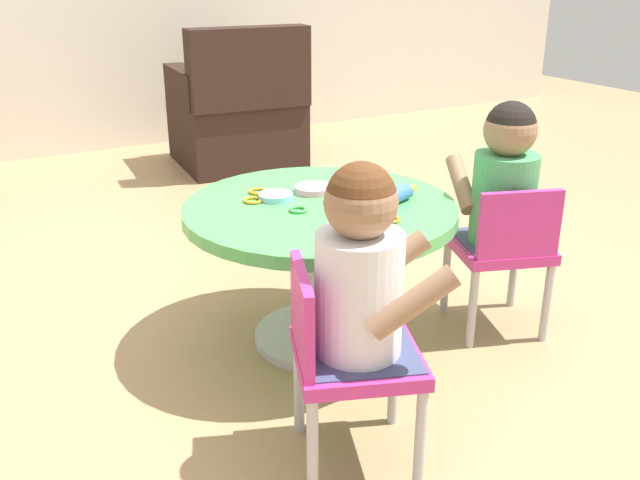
# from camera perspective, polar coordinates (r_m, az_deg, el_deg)

# --- Properties ---
(ground_plane) EXTENTS (10.00, 10.00, 0.00)m
(ground_plane) POSITION_cam_1_polar(r_m,az_deg,el_deg) (2.42, 0.00, -8.02)
(ground_plane) COLOR tan
(craft_table) EXTENTS (0.87, 0.87, 0.48)m
(craft_table) POSITION_cam_1_polar(r_m,az_deg,el_deg) (2.26, 0.00, 0.06)
(craft_table) COLOR silver
(craft_table) RESTS_ON ground
(child_chair_left) EXTENTS (0.39, 0.39, 0.54)m
(child_chair_left) POSITION_cam_1_polar(r_m,az_deg,el_deg) (1.74, 1.91, -9.29)
(child_chair_left) COLOR #B7B7BC
(child_chair_left) RESTS_ON ground
(seated_child_left) EXTENTS (0.42, 0.37, 0.51)m
(seated_child_left) POSITION_cam_1_polar(r_m,az_deg,el_deg) (1.64, 3.38, -2.39)
(seated_child_left) COLOR #3F4772
(seated_child_left) RESTS_ON ground
(child_chair_right) EXTENTS (0.38, 0.38, 0.54)m
(child_chair_right) POSITION_cam_1_polar(r_m,az_deg,el_deg) (2.43, 14.55, -0.65)
(child_chair_right) COLOR #B7B7BC
(child_chair_right) RESTS_ON ground
(seated_child_right) EXTENTS (0.37, 0.42, 0.51)m
(seated_child_right) POSITION_cam_1_polar(r_m,az_deg,el_deg) (2.39, 14.68, 4.74)
(seated_child_right) COLOR #3F4772
(seated_child_right) RESTS_ON ground
(armchair_dark) EXTENTS (0.77, 0.78, 0.85)m
(armchair_dark) POSITION_cam_1_polar(r_m,az_deg,el_deg) (4.40, -6.62, 9.94)
(armchair_dark) COLOR black
(armchair_dark) RESTS_ON ground
(rolling_pin) EXTENTS (0.22, 0.11, 0.05)m
(rolling_pin) POSITION_cam_1_polar(r_m,az_deg,el_deg) (2.23, 6.04, 3.54)
(rolling_pin) COLOR #3F72CC
(rolling_pin) RESTS_ON craft_table
(craft_scissors) EXTENTS (0.08, 0.14, 0.01)m
(craft_scissors) POSITION_cam_1_polar(r_m,az_deg,el_deg) (2.22, 2.74, 2.98)
(craft_scissors) COLOR silver
(craft_scissors) RESTS_ON craft_table
(playdough_blob_0) EXTENTS (0.12, 0.12, 0.02)m
(playdough_blob_0) POSITION_cam_1_polar(r_m,az_deg,el_deg) (2.33, -0.53, 4.13)
(playdough_blob_0) COLOR pink
(playdough_blob_0) RESTS_ON craft_table
(playdough_blob_1) EXTENTS (0.11, 0.11, 0.02)m
(playdough_blob_1) POSITION_cam_1_polar(r_m,az_deg,el_deg) (2.27, -3.59, 3.54)
(playdough_blob_1) COLOR #8CCCF2
(playdough_blob_1) RESTS_ON craft_table
(cookie_cutter_0) EXTENTS (0.05, 0.05, 0.01)m
(cookie_cutter_0) POSITION_cam_1_polar(r_m,az_deg,el_deg) (2.08, 5.81, 1.65)
(cookie_cutter_0) COLOR orange
(cookie_cutter_0) RESTS_ON craft_table
(cookie_cutter_1) EXTENTS (0.06, 0.06, 0.01)m
(cookie_cutter_1) POSITION_cam_1_polar(r_m,az_deg,el_deg) (2.25, -5.42, 3.21)
(cookie_cutter_1) COLOR orange
(cookie_cutter_1) RESTS_ON craft_table
(cookie_cutter_2) EXTENTS (0.06, 0.06, 0.01)m
(cookie_cutter_2) POSITION_cam_1_polar(r_m,az_deg,el_deg) (2.16, -1.77, 2.46)
(cookie_cutter_2) COLOR #4CB259
(cookie_cutter_2) RESTS_ON craft_table
(cookie_cutter_3) EXTENTS (0.06, 0.06, 0.01)m
(cookie_cutter_3) POSITION_cam_1_polar(r_m,az_deg,el_deg) (2.34, -5.04, 3.93)
(cookie_cutter_3) COLOR orange
(cookie_cutter_3) RESTS_ON craft_table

